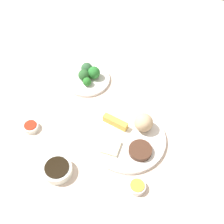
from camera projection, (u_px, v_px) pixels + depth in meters
name	position (u px, v px, depth m)	size (l,w,h in m)	color
tabletop	(119.00, 132.00, 1.12)	(2.20, 2.20, 0.02)	beige
main_plate	(127.00, 139.00, 1.08)	(0.29, 0.29, 0.02)	white
rice_scoop	(143.00, 122.00, 1.07)	(0.07, 0.07, 0.07)	tan
spring_roll	(115.00, 122.00, 1.10)	(0.10, 0.02, 0.03)	gold
crab_rangoon_wonton	(111.00, 147.00, 1.04)	(0.07, 0.06, 0.01)	beige
stir_fry_heap	(140.00, 150.00, 1.03)	(0.08, 0.08, 0.02)	#482B1D
broccoli_plate	(87.00, 79.00, 1.27)	(0.20, 0.20, 0.01)	white
broccoli_floret_0	(84.00, 75.00, 1.24)	(0.05, 0.05, 0.05)	#2A5A2B
broccoli_floret_1	(94.00, 73.00, 1.25)	(0.05, 0.05, 0.05)	#28752D
broccoli_floret_3	(87.00, 68.00, 1.27)	(0.05, 0.05, 0.05)	#2F5A36
broccoli_floret_4	(87.00, 82.00, 1.23)	(0.04, 0.04, 0.04)	#287329
soy_sauce_bowl	(57.00, 170.00, 0.99)	(0.10, 0.10, 0.03)	white
soy_sauce_bowl_liquid	(57.00, 167.00, 0.98)	(0.08, 0.08, 0.00)	black
sauce_ramekin_hot_mustard	(137.00, 187.00, 0.96)	(0.06, 0.06, 0.02)	white
sauce_ramekin_hot_mustard_liquid	(137.00, 185.00, 0.95)	(0.05, 0.05, 0.00)	yellow
sauce_ramekin_sweet_and_sour	(31.00, 127.00, 1.11)	(0.06, 0.06, 0.02)	white
sauce_ramekin_sweet_and_sour_liquid	(30.00, 125.00, 1.10)	(0.05, 0.05, 0.00)	red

